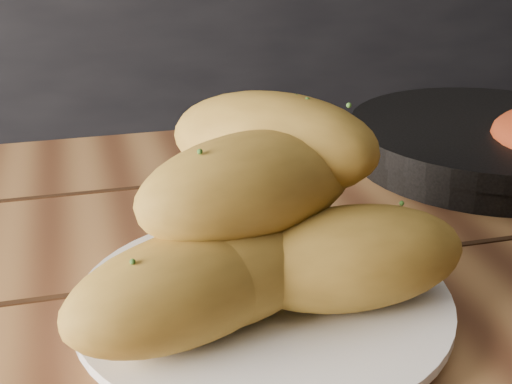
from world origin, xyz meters
name	(u,v)px	position (x,y,z in m)	size (l,w,h in m)	color
counter	(234,117)	(0.00, 1.70, 0.45)	(2.80, 0.60, 0.90)	black
plate	(263,304)	(-0.30, 0.28, 0.76)	(0.27, 0.27, 0.02)	white
bread_rolls	(252,228)	(-0.31, 0.28, 0.82)	(0.29, 0.25, 0.14)	olive
skillet	(491,142)	(0.03, 0.52, 0.77)	(0.43, 0.31, 0.05)	black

